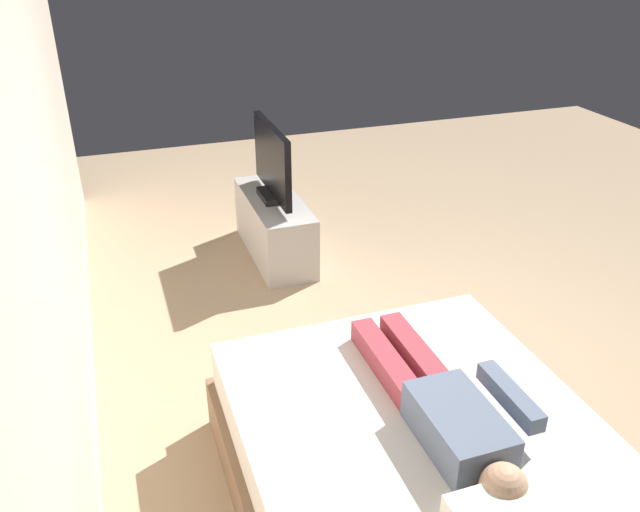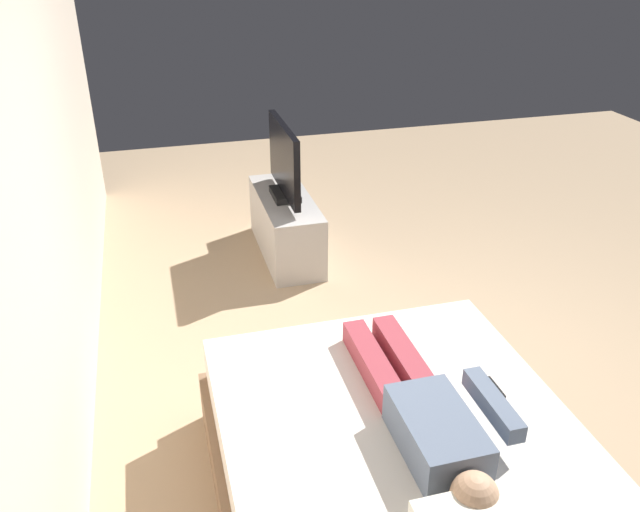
{
  "view_description": "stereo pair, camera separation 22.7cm",
  "coord_description": "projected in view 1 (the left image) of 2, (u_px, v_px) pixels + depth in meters",
  "views": [
    {
      "loc": [
        -2.71,
        1.7,
        2.47
      ],
      "look_at": [
        0.49,
        0.59,
        0.69
      ],
      "focal_mm": 36.23,
      "sensor_mm": 36.0,
      "label": 1
    },
    {
      "loc": [
        -2.77,
        1.48,
        2.47
      ],
      "look_at": [
        0.49,
        0.59,
        0.69
      ],
      "focal_mm": 36.23,
      "sensor_mm": 36.0,
      "label": 2
    }
  ],
  "objects": [
    {
      "name": "back_wall",
      "position": [
        37.0,
        177.0,
        3.0
      ],
      "size": [
        6.4,
        0.1,
        2.8
      ],
      "primitive_type": "cube",
      "color": "beige",
      "rests_on": "ground"
    },
    {
      "name": "person",
      "position": [
        445.0,
        408.0,
        2.74
      ],
      "size": [
        1.26,
        0.46,
        0.18
      ],
      "color": "slate",
      "rests_on": "bed"
    },
    {
      "name": "tv",
      "position": [
        272.0,
        164.0,
        4.97
      ],
      "size": [
        0.88,
        0.2,
        0.59
      ],
      "color": "black",
      "rests_on": "tv_stand"
    },
    {
      "name": "bed",
      "position": [
        423.0,
        479.0,
        2.86
      ],
      "size": [
        1.94,
        1.59,
        0.54
      ],
      "color": "brown",
      "rests_on": "ground"
    },
    {
      "name": "remote",
      "position": [
        505.0,
        380.0,
        3.02
      ],
      "size": [
        0.15,
        0.04,
        0.02
      ],
      "primitive_type": "cube",
      "color": "black",
      "rests_on": "bed"
    },
    {
      "name": "tv_stand",
      "position": [
        274.0,
        227.0,
        5.22
      ],
      "size": [
        1.1,
        0.4,
        0.5
      ],
      "primitive_type": "cube",
      "color": "#B7B2AD",
      "rests_on": "ground"
    },
    {
      "name": "ground_plane",
      "position": [
        439.0,
        378.0,
        3.9
      ],
      "size": [
        10.0,
        10.0,
        0.0
      ],
      "primitive_type": "plane",
      "color": "tan"
    }
  ]
}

